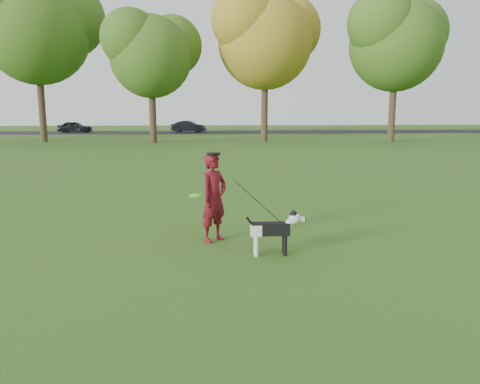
{
  "coord_description": "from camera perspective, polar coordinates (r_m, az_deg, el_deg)",
  "views": [
    {
      "loc": [
        -0.39,
        -7.97,
        2.4
      ],
      "look_at": [
        0.21,
        0.09,
        0.95
      ],
      "focal_mm": 35.0,
      "sensor_mm": 36.0,
      "label": 1
    }
  ],
  "objects": [
    {
      "name": "car_mid",
      "position": [
        48.03,
        -6.27,
        7.95
      ],
      "size": [
        3.61,
        1.84,
        1.14
      ],
      "primitive_type": "imported",
      "rotation": [
        0.0,
        0.0,
        1.38
      ],
      "color": "black",
      "rests_on": "road"
    },
    {
      "name": "tree_row",
      "position": [
        34.42,
        -6.31,
        18.47
      ],
      "size": [
        51.74,
        8.86,
        12.01
      ],
      "color": "#38281C",
      "rests_on": "ground"
    },
    {
      "name": "dog",
      "position": [
        7.73,
        4.29,
        -4.37
      ],
      "size": [
        1.0,
        0.2,
        0.76
      ],
      "color": "black",
      "rests_on": "ground"
    },
    {
      "name": "car_left",
      "position": [
        49.7,
        -19.49,
        7.49
      ],
      "size": [
        3.34,
        1.47,
        1.12
      ],
      "primitive_type": "imported",
      "rotation": [
        0.0,
        0.0,
        1.53
      ],
      "color": "black",
      "rests_on": "road"
    },
    {
      "name": "man_held_items",
      "position": [
        8.04,
        2.18,
        -1.19
      ],
      "size": [
        1.56,
        1.04,
        1.11
      ],
      "color": "#49FF20",
      "rests_on": "ground"
    },
    {
      "name": "man",
      "position": [
        8.47,
        -3.19,
        -0.7
      ],
      "size": [
        0.68,
        0.69,
        1.61
      ],
      "primitive_type": "imported",
      "rotation": [
        0.0,
        0.0,
        0.82
      ],
      "color": "#5E0E0D",
      "rests_on": "ground"
    },
    {
      "name": "ground",
      "position": [
        8.33,
        -1.42,
        -6.57
      ],
      "size": [
        120.0,
        120.0,
        0.0
      ],
      "primitive_type": "plane",
      "color": "#285116",
      "rests_on": "ground"
    },
    {
      "name": "road",
      "position": [
        48.03,
        -3.86,
        7.29
      ],
      "size": [
        120.0,
        7.0,
        0.02
      ],
      "primitive_type": "cube",
      "color": "black",
      "rests_on": "ground"
    }
  ]
}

